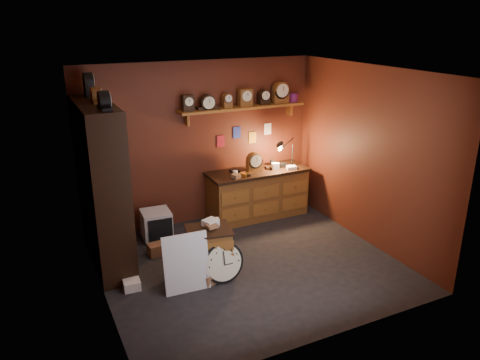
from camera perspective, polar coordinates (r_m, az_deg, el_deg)
The scene contains 11 objects.
floor at distance 6.77m, azimuth 1.11°, elevation -10.27°, with size 4.00×4.00×0.00m, color black.
room_shell at distance 6.22m, azimuth 1.13°, elevation 4.18°, with size 4.02×3.62×2.71m.
shelving_unit at distance 6.63m, azimuth -16.76°, elevation 0.07°, with size 0.47×1.60×2.58m.
workbench at distance 8.14m, azimuth 2.17°, elevation -1.32°, with size 1.77×0.66×1.36m.
low_cabinet at distance 6.40m, azimuth -3.78°, elevation -8.42°, with size 0.67×0.60×0.76m.
big_round_clock at distance 6.27m, azimuth -2.07°, elevation -10.01°, with size 0.56×0.18×0.56m.
white_panel at distance 6.27m, azimuth -6.43°, elevation -13.09°, with size 0.59×0.03×0.79m, color silver.
mini_fridge at distance 7.54m, azimuth -10.14°, elevation -5.40°, with size 0.47×0.49×0.46m.
floor_box_a at distance 6.35m, azimuth -3.74°, elevation -11.79°, with size 0.23×0.19×0.14m, color #90613F.
floor_box_b at distance 6.38m, azimuth -13.09°, elevation -12.21°, with size 0.21×0.25×0.13m, color white.
floor_box_c at distance 7.10m, azimuth -10.18°, elevation -8.33°, with size 0.23×0.19×0.18m, color #90613F.
Camera 1 is at (-2.67, -5.24, 3.36)m, focal length 35.00 mm.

